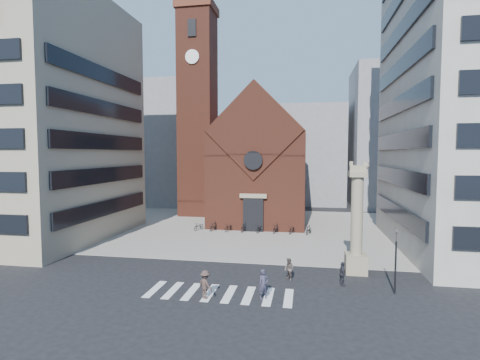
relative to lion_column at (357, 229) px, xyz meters
name	(u,v)px	position (x,y,z in m)	size (l,w,h in m)	color
ground	(222,278)	(-10.01, -3.00, -3.46)	(120.00, 120.00, 0.00)	black
piazza	(256,228)	(-10.01, 16.00, -3.43)	(46.00, 30.00, 0.05)	gray
zebra_crossing	(220,293)	(-9.46, -6.00, -3.45)	(10.20, 3.20, 0.01)	white
church	(262,163)	(-10.01, 22.04, 4.53)	(12.00, 16.65, 18.00)	#612B1E
campanile	(198,111)	(-20.01, 25.00, 12.28)	(5.50, 5.50, 31.20)	#612B1E
building_left	(28,120)	(-34.01, 7.00, 9.54)	(18.00, 20.00, 26.00)	gray
bg_block_left	(165,144)	(-30.01, 37.00, 7.54)	(16.00, 14.00, 22.00)	gray
bg_block_mid	(306,155)	(-4.01, 42.00, 5.54)	(14.00, 12.00, 18.00)	gray
bg_block_right	(400,138)	(11.99, 39.00, 8.54)	(16.00, 14.00, 24.00)	gray
lion_column	(357,229)	(0.00, 0.00, 0.00)	(1.63, 1.60, 8.68)	gray
traffic_light	(396,260)	(1.99, -4.00, -1.17)	(0.13, 0.16, 4.30)	black
pedestrian_0	(264,284)	(-6.47, -6.42, -2.50)	(0.70, 0.46, 1.91)	#302F41
pedestrian_1	(289,269)	(-5.04, -2.56, -2.65)	(0.79, 0.61, 1.62)	#564A45
pedestrian_2	(342,274)	(-1.30, -3.10, -2.60)	(1.00, 0.42, 1.71)	#282830
pedestrian_3	(205,284)	(-10.16, -6.98, -2.55)	(1.18, 0.68, 1.82)	#41302B
scooter_0	(199,226)	(-16.59, 13.45, -2.94)	(0.62, 1.78, 0.93)	black
scooter_1	(214,226)	(-14.73, 13.45, -2.89)	(0.49, 1.73, 1.04)	black
scooter_2	(229,227)	(-12.86, 13.45, -2.94)	(0.62, 1.78, 0.93)	black
scooter_3	(244,227)	(-11.00, 13.45, -2.89)	(0.49, 1.73, 1.04)	black
scooter_4	(260,228)	(-9.13, 13.45, -2.94)	(0.62, 1.78, 0.93)	black
scooter_5	(276,229)	(-7.27, 13.45, -2.89)	(0.49, 1.73, 1.04)	black
scooter_6	(292,230)	(-5.41, 13.45, -2.94)	(0.62, 1.78, 0.93)	black
scooter_7	(309,230)	(-3.54, 13.45, -2.89)	(0.49, 1.73, 1.04)	black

